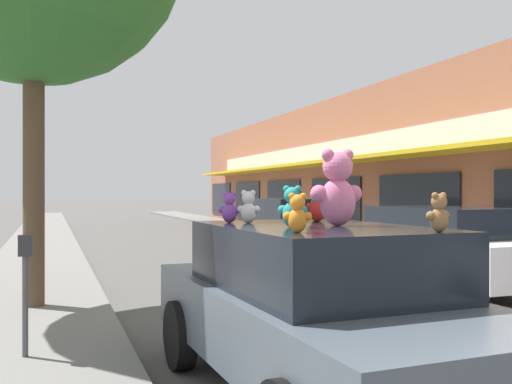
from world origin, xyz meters
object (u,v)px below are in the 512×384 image
object	(u,v)px
teddy_bear_red	(318,205)
parking_meter	(25,279)
teddy_bear_giant	(337,189)
plush_art_car	(317,308)
teddy_bear_purple	(229,208)
teddy_bear_orange	(297,214)
parked_car_far_right	(291,224)
teddy_bear_green	(316,208)
teddy_bear_brown	(439,213)
teddy_bear_white	(248,207)
parked_car_far_center	(442,246)
teddy_bear_teal	(292,207)

from	to	relation	value
teddy_bear_red	parking_meter	bearing A→B (deg)	22.81
parking_meter	teddy_bear_giant	bearing A→B (deg)	-36.36
plush_art_car	parking_meter	world-z (taller)	plush_art_car
teddy_bear_giant	teddy_bear_purple	world-z (taller)	teddy_bear_giant
plush_art_car	teddy_bear_orange	xyz separation A→B (m)	(-0.53, -0.76, 0.87)
plush_art_car	parked_car_far_right	bearing A→B (deg)	65.64
teddy_bear_giant	teddy_bear_purple	size ratio (longest dim) A/B	2.24
teddy_bear_green	teddy_bear_brown	distance (m)	1.87
teddy_bear_purple	teddy_bear_white	world-z (taller)	teddy_bear_white
teddy_bear_orange	teddy_bear_red	size ratio (longest dim) A/B	0.83
teddy_bear_purple	parked_car_far_center	distance (m)	6.25
teddy_bear_teal	parked_car_far_right	world-z (taller)	teddy_bear_teal
teddy_bear_teal	parked_car_far_right	distance (m)	12.35
parked_car_far_center	teddy_bear_green	bearing A→B (deg)	-141.38
parked_car_far_center	parked_car_far_right	bearing A→B (deg)	90.00
teddy_bear_green	parked_car_far_right	world-z (taller)	teddy_bear_green
parked_car_far_right	parking_meter	bearing A→B (deg)	-127.16
teddy_bear_purple	parked_car_far_right	bearing A→B (deg)	-92.00
teddy_bear_brown	teddy_bear_red	bearing A→B (deg)	-92.70
plush_art_car	teddy_bear_brown	bearing A→B (deg)	-66.74
plush_art_car	teddy_bear_giant	xyz separation A→B (m)	(0.16, -0.08, 1.05)
teddy_bear_orange	teddy_bear_white	size ratio (longest dim) A/B	0.92
teddy_bear_orange	teddy_bear_purple	world-z (taller)	teddy_bear_purple
parked_car_far_right	parking_meter	world-z (taller)	parked_car_far_right
teddy_bear_giant	parked_car_far_right	distance (m)	12.10
teddy_bear_green	parked_car_far_right	distance (m)	11.16
teddy_bear_giant	teddy_bear_teal	bearing A→B (deg)	11.38
teddy_bear_purple	parked_car_far_center	bearing A→B (deg)	-121.97
teddy_bear_giant	teddy_bear_red	size ratio (longest dim) A/B	1.92
teddy_bear_teal	teddy_bear_green	xyz separation A→B (m)	(0.70, 1.00, -0.04)
teddy_bear_green	parked_car_far_right	size ratio (longest dim) A/B	0.06
teddy_bear_giant	plush_art_car	bearing A→B (deg)	-27.44
teddy_bear_giant	parked_car_far_right	bearing A→B (deg)	-110.92
plush_art_car	teddy_bear_brown	size ratio (longest dim) A/B	14.76
parked_car_far_right	plush_art_car	bearing A→B (deg)	-112.31
plush_art_car	parking_meter	xyz separation A→B (m)	(-2.47, 1.85, 0.12)
teddy_bear_purple	teddy_bear_green	bearing A→B (deg)	-150.06
parking_meter	teddy_bear_red	bearing A→B (deg)	-23.49
teddy_bear_teal	teddy_bear_green	size ratio (longest dim) A/B	1.34
teddy_bear_teal	teddy_bear_white	size ratio (longest dim) A/B	1.11
teddy_bear_red	teddy_bear_green	bearing A→B (deg)	-65.09
teddy_bear_brown	parked_car_far_center	world-z (taller)	teddy_bear_brown
teddy_bear_giant	teddy_bear_orange	size ratio (longest dim) A/B	2.32
teddy_bear_purple	teddy_bear_red	xyz separation A→B (m)	(0.90, -0.09, 0.02)
parked_car_far_center	parked_car_far_right	xyz separation A→B (m)	(0.00, 6.97, 0.02)
plush_art_car	parking_meter	size ratio (longest dim) A/B	3.46
teddy_bear_orange	parked_car_far_center	bearing A→B (deg)	-107.06
teddy_bear_red	parked_car_far_right	world-z (taller)	teddy_bear_red
parked_car_far_right	parked_car_far_center	bearing A→B (deg)	-90.00
teddy_bear_green	teddy_bear_white	distance (m)	0.85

